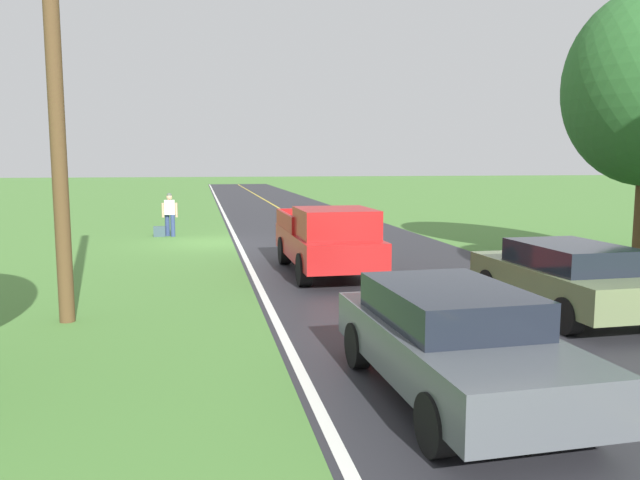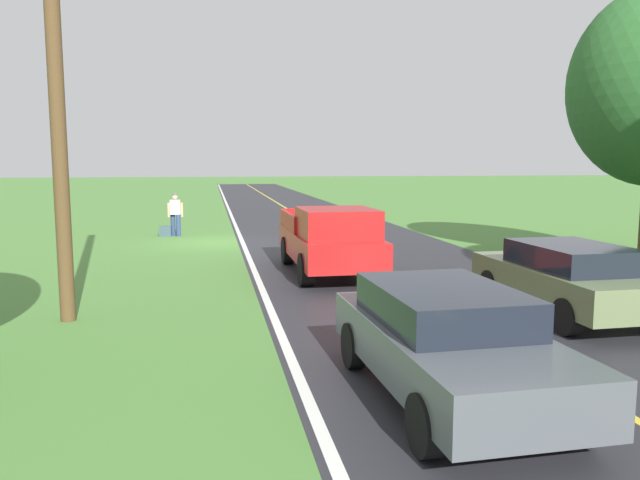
# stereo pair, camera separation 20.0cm
# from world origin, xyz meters

# --- Properties ---
(ground_plane) EXTENTS (200.00, 200.00, 0.00)m
(ground_plane) POSITION_xyz_m (0.00, 0.00, 0.00)
(ground_plane) COLOR #4C7F38
(road_surface) EXTENTS (7.70, 120.00, 0.00)m
(road_surface) POSITION_xyz_m (-4.50, 0.00, 0.00)
(road_surface) COLOR #28282D
(road_surface) RESTS_ON ground
(lane_edge_line) EXTENTS (0.16, 117.60, 0.00)m
(lane_edge_line) POSITION_xyz_m (-0.83, 0.00, 0.01)
(lane_edge_line) COLOR silver
(lane_edge_line) RESTS_ON ground
(lane_centre_line) EXTENTS (0.14, 117.60, 0.00)m
(lane_centre_line) POSITION_xyz_m (-4.50, 0.00, 0.01)
(lane_centre_line) COLOR gold
(lane_centre_line) RESTS_ON ground
(hitchhiker_walking) EXTENTS (0.62, 0.51, 1.75)m
(hitchhiker_walking) POSITION_xyz_m (1.71, -2.38, 0.98)
(hitchhiker_walking) COLOR navy
(hitchhiker_walking) RESTS_ON ground
(suitcase_carried) EXTENTS (0.46, 0.21, 0.42)m
(suitcase_carried) POSITION_xyz_m (2.13, -2.29, 0.21)
(suitcase_carried) COLOR #384C56
(suitcase_carried) RESTS_ON ground
(pickup_truck_passing) EXTENTS (2.13, 5.41, 1.82)m
(pickup_truck_passing) POSITION_xyz_m (-2.80, 7.10, 0.97)
(pickup_truck_passing) COLOR #B21919
(pickup_truck_passing) RESTS_ON ground
(sedan_mid_oncoming) EXTENTS (2.02, 4.44, 1.41)m
(sedan_mid_oncoming) POSITION_xyz_m (-6.51, 12.21, 0.75)
(sedan_mid_oncoming) COLOR #66754C
(sedan_mid_oncoming) RESTS_ON ground
(sedan_ahead_same_lane) EXTENTS (2.05, 4.46, 1.41)m
(sedan_ahead_same_lane) POSITION_xyz_m (-2.58, 15.87, 0.75)
(sedan_ahead_same_lane) COLOR #4C5156
(sedan_ahead_same_lane) RESTS_ON ground
(utility_pole_roadside) EXTENTS (0.28, 0.28, 8.76)m
(utility_pole_roadside) POSITION_xyz_m (3.02, 10.99, 4.38)
(utility_pole_roadside) COLOR brown
(utility_pole_roadside) RESTS_ON ground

